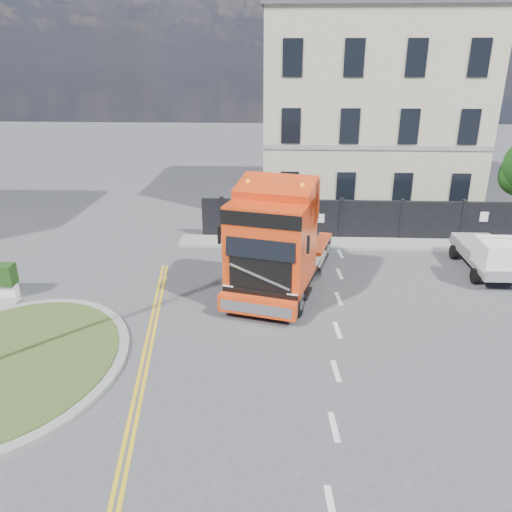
{
  "coord_description": "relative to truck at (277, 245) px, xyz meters",
  "views": [
    {
      "loc": [
        0.94,
        -15.22,
        8.42
      ],
      "look_at": [
        0.1,
        1.71,
        1.8
      ],
      "focal_mm": 35.0,
      "sensor_mm": 36.0,
      "label": 1
    }
  ],
  "objects": [
    {
      "name": "hoarding_fence",
      "position": [
        5.71,
        6.59,
        -0.98
      ],
      "size": [
        18.8,
        0.25,
        2.0
      ],
      "color": "black",
      "rests_on": "ground"
    },
    {
      "name": "traffic_island",
      "position": [
        -7.84,
        -5.41,
        -1.9
      ],
      "size": [
        6.8,
        6.8,
        0.17
      ],
      "color": "gray",
      "rests_on": "ground"
    },
    {
      "name": "flatbed_pickup",
      "position": [
        8.93,
        1.82,
        -1.0
      ],
      "size": [
        1.96,
        4.39,
        1.82
      ],
      "rotation": [
        0.0,
        0.0,
        -0.01
      ],
      "color": "slate",
      "rests_on": "ground"
    },
    {
      "name": "georgian_building",
      "position": [
        5.16,
        14.09,
        3.79
      ],
      "size": [
        12.3,
        10.3,
        12.8
      ],
      "color": "#BBAF94",
      "rests_on": "ground"
    },
    {
      "name": "ground",
      "position": [
        -0.84,
        -2.41,
        -1.98
      ],
      "size": [
        120.0,
        120.0,
        0.0
      ],
      "primitive_type": "plane",
      "color": "#424244",
      "rests_on": "ground"
    },
    {
      "name": "pavement_far",
      "position": [
        5.16,
        5.69,
        -1.92
      ],
      "size": [
        20.0,
        1.6,
        0.12
      ],
      "primitive_type": "cube",
      "color": "gray",
      "rests_on": "ground"
    },
    {
      "name": "truck",
      "position": [
        0.0,
        0.0,
        0.0
      ],
      "size": [
        4.49,
        7.82,
        4.41
      ],
      "rotation": [
        0.0,
        0.0,
        -0.25
      ],
      "color": "black",
      "rests_on": "ground"
    }
  ]
}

